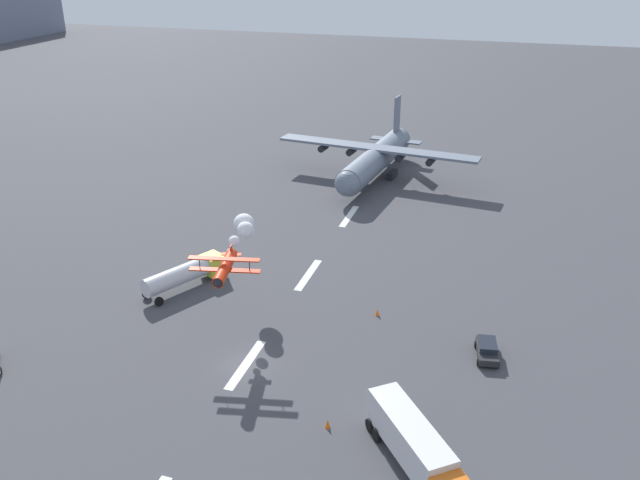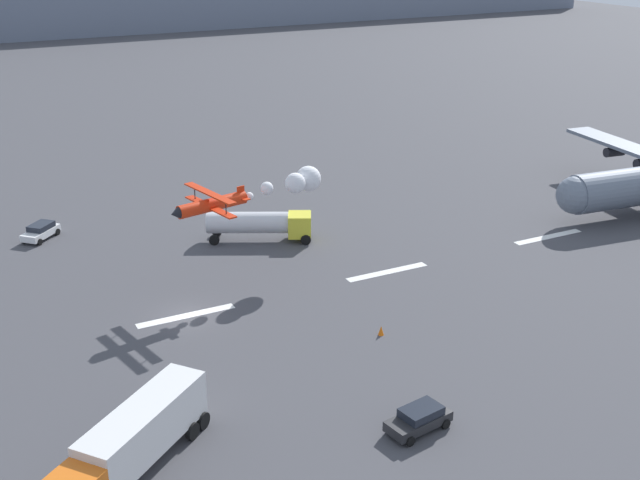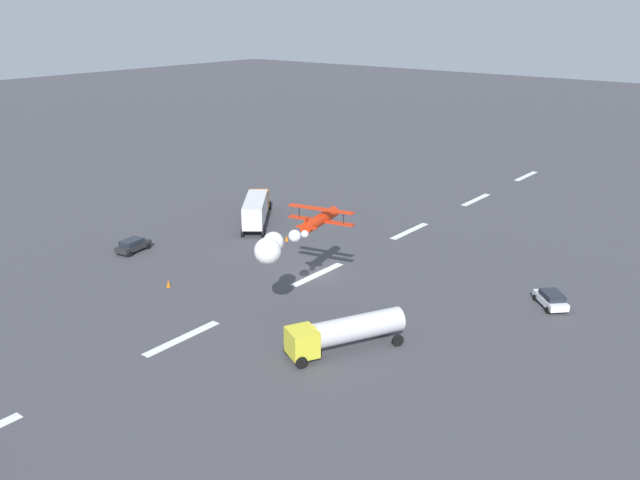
% 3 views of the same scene
% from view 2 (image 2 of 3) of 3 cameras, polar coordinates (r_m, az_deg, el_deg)
% --- Properties ---
extents(ground_plane, '(440.00, 440.00, 0.00)m').
position_cam_2_polar(ground_plane, '(64.80, -9.48, -5.33)').
color(ground_plane, '#424247').
rests_on(ground_plane, ground).
extents(runway_stripe_3, '(8.00, 0.90, 0.01)m').
position_cam_2_polar(runway_stripe_3, '(64.79, -9.48, -5.33)').
color(runway_stripe_3, white).
rests_on(runway_stripe_3, ground).
extents(runway_stripe_4, '(8.00, 0.90, 0.01)m').
position_cam_2_polar(runway_stripe_4, '(71.85, 4.79, -2.27)').
color(runway_stripe_4, white).
rests_on(runway_stripe_4, ground).
extents(runway_stripe_5, '(8.00, 0.90, 0.01)m').
position_cam_2_polar(runway_stripe_5, '(82.61, 15.88, 0.22)').
color(runway_stripe_5, white).
rests_on(runway_stripe_5, ground).
extents(stunt_biplane_red, '(14.79, 6.86, 2.26)m').
position_cam_2_polar(stunt_biplane_red, '(68.92, -3.41, 3.69)').
color(stunt_biplane_red, red).
extents(semi_truck_orange, '(12.21, 10.56, 3.70)m').
position_cam_2_polar(semi_truck_orange, '(47.21, -13.42, -13.94)').
color(semi_truck_orange, silver).
rests_on(semi_truck_orange, ground).
extents(fuel_tanker_truck, '(10.13, 6.84, 2.90)m').
position_cam_2_polar(fuel_tanker_truck, '(78.23, -4.24, 1.18)').
color(fuel_tanker_truck, yellow).
rests_on(fuel_tanker_truck, ground).
extents(followme_car_yellow, '(4.46, 2.59, 1.52)m').
position_cam_2_polar(followme_car_yellow, '(50.73, 7.05, -12.45)').
color(followme_car_yellow, '#262628').
rests_on(followme_car_yellow, ground).
extents(airport_staff_sedan, '(4.17, 4.16, 1.52)m').
position_cam_2_polar(airport_staff_sedan, '(83.37, -19.21, 0.61)').
color(airport_staff_sedan, white).
rests_on(airport_staff_sedan, ground).
extents(traffic_cone_near, '(0.44, 0.44, 0.75)m').
position_cam_2_polar(traffic_cone_near, '(55.06, -12.34, -10.36)').
color(traffic_cone_near, orange).
rests_on(traffic_cone_near, ground).
extents(traffic_cone_far, '(0.44, 0.44, 0.75)m').
position_cam_2_polar(traffic_cone_far, '(61.15, 4.36, -6.41)').
color(traffic_cone_far, orange).
rests_on(traffic_cone_far, ground).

